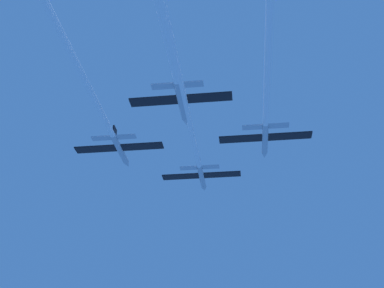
{
  "coord_description": "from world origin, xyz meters",
  "views": [
    {
      "loc": [
        8.44,
        -89.13,
        -44.02
      ],
      "look_at": [
        -0.26,
        -13.79,
        -0.24
      ],
      "focal_mm": 44.18,
      "sensor_mm": 36.0,
      "label": 1
    }
  ],
  "objects_px": {
    "jet_left_wing": "(88,87)",
    "jet_slot": "(161,14)",
    "jet_right_wing": "(267,73)",
    "jet_lead": "(190,124)"
  },
  "relations": [
    {
      "from": "jet_right_wing",
      "to": "jet_lead",
      "type": "bearing_deg",
      "value": 133.97
    },
    {
      "from": "jet_left_wing",
      "to": "jet_slot",
      "type": "height_order",
      "value": "jet_slot"
    },
    {
      "from": "jet_lead",
      "to": "jet_right_wing",
      "type": "bearing_deg",
      "value": -46.03
    },
    {
      "from": "jet_lead",
      "to": "jet_slot",
      "type": "distance_m",
      "value": 26.34
    },
    {
      "from": "jet_left_wing",
      "to": "jet_slot",
      "type": "relative_size",
      "value": 1.01
    },
    {
      "from": "jet_right_wing",
      "to": "jet_slot",
      "type": "height_order",
      "value": "jet_slot"
    },
    {
      "from": "jet_lead",
      "to": "jet_right_wing",
      "type": "xyz_separation_m",
      "value": [
        13.06,
        -13.54,
        -0.49
      ]
    },
    {
      "from": "jet_right_wing",
      "to": "jet_slot",
      "type": "xyz_separation_m",
      "value": [
        -13.68,
        -12.79,
        0.52
      ]
    },
    {
      "from": "jet_lead",
      "to": "jet_slot",
      "type": "xyz_separation_m",
      "value": [
        -0.61,
        -26.33,
        0.03
      ]
    },
    {
      "from": "jet_left_wing",
      "to": "jet_right_wing",
      "type": "height_order",
      "value": "jet_right_wing"
    }
  ]
}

